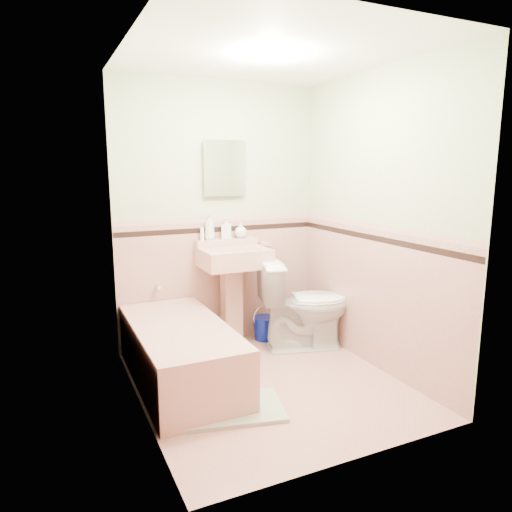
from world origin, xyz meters
name	(u,v)px	position (x,y,z in m)	size (l,w,h in m)	color
floor	(269,384)	(0.00, 0.00, 0.00)	(2.20, 2.20, 0.00)	tan
ceiling	(271,53)	(0.00, 0.00, 2.50)	(2.20, 2.20, 0.00)	white
wall_back	(219,216)	(0.00, 1.10, 1.25)	(2.50, 2.50, 0.00)	#F1E0C4
wall_front	(361,253)	(0.00, -1.10, 1.25)	(2.50, 2.50, 0.00)	#F1E0C4
wall_left	(135,237)	(-1.00, 0.00, 1.25)	(2.50, 2.50, 0.00)	#F1E0C4
wall_right	(376,223)	(1.00, 0.00, 1.25)	(2.50, 2.50, 0.00)	#F1E0C4
wainscot_back	(220,282)	(0.00, 1.09, 0.60)	(2.00, 2.00, 0.00)	tan
wainscot_front	(355,364)	(0.00, -1.09, 0.60)	(2.00, 2.00, 0.00)	tan
wainscot_left	(142,330)	(-0.99, 0.00, 0.60)	(2.20, 2.20, 0.00)	tan
wainscot_right	(371,297)	(0.99, 0.00, 0.60)	(2.20, 2.20, 0.00)	tan
accent_back	(220,229)	(0.00, 1.08, 1.12)	(2.00, 2.00, 0.00)	black
accent_front	(358,275)	(0.00, -1.08, 1.12)	(2.00, 2.00, 0.00)	black
accent_left	(139,256)	(-0.98, 0.00, 1.12)	(2.20, 2.20, 0.00)	black
accent_right	(374,238)	(0.98, 0.00, 1.12)	(2.20, 2.20, 0.00)	black
cap_back	(220,219)	(0.00, 1.08, 1.22)	(2.00, 2.00, 0.00)	tan
cap_front	(358,257)	(0.00, -1.08, 1.22)	(2.00, 2.00, 0.00)	tan
cap_left	(138,241)	(-0.98, 0.00, 1.22)	(2.20, 2.20, 0.00)	tan
cap_right	(374,226)	(0.98, 0.00, 1.22)	(2.20, 2.20, 0.00)	tan
bathtub	(181,355)	(-0.63, 0.33, 0.23)	(0.70, 1.50, 0.45)	tan
tub_faucet	(158,286)	(-0.63, 1.05, 0.63)	(0.04, 0.04, 0.12)	silver
sink	(234,298)	(0.05, 0.86, 0.48)	(0.61, 0.51, 0.97)	tan
sink_faucet	(228,248)	(0.05, 1.00, 0.95)	(0.02, 0.02, 0.10)	silver
medicine_cabinet	(224,168)	(0.05, 1.07, 1.70)	(0.37, 0.04, 0.46)	white
soap_dish	(264,244)	(0.47, 1.06, 0.95)	(0.11, 0.07, 0.04)	tan
soap_bottle_left	(210,227)	(-0.12, 1.04, 1.15)	(0.09, 0.09, 0.24)	#B2B2B2
soap_bottle_mid	(226,228)	(0.05, 1.04, 1.13)	(0.09, 0.09, 0.20)	#B2B2B2
soap_bottle_right	(241,230)	(0.20, 1.04, 1.11)	(0.12, 0.12, 0.15)	#B2B2B2
tube	(202,234)	(-0.19, 1.04, 1.09)	(0.04, 0.04, 0.12)	white
toilet	(304,304)	(0.65, 0.56, 0.43)	(0.48, 0.84, 0.86)	white
bucket	(264,328)	(0.40, 0.90, 0.12)	(0.23, 0.23, 0.23)	#08188F
bath_mat	(232,409)	(-0.43, -0.27, 0.01)	(0.71, 0.48, 0.03)	gray
shoe	(227,409)	(-0.49, -0.34, 0.06)	(0.17, 0.08, 0.07)	#BF1E59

